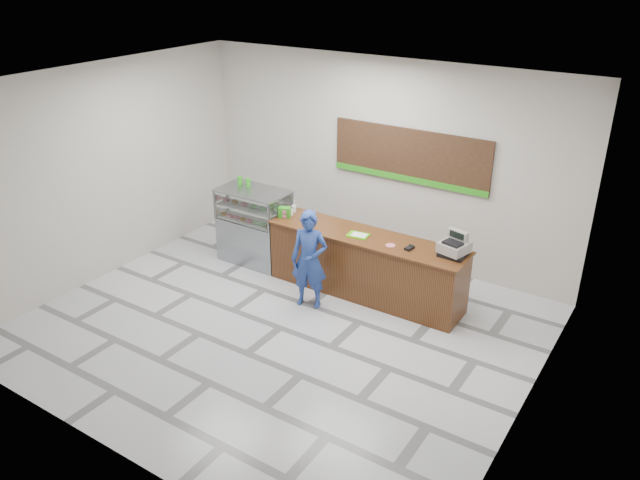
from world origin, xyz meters
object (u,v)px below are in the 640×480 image
Objects in this scene: serving_tray at (358,235)px; display_case at (254,225)px; cash_register at (454,247)px; sales_counter at (365,265)px; customer at (309,260)px.

display_case is at bearing 171.19° from serving_tray.
serving_tray is at bearing -159.77° from cash_register.
customer reaches higher than sales_counter.
display_case is 2.87× the size of cash_register.
display_case is at bearing 139.31° from customer.
customer is at bearing -126.90° from sales_counter.
serving_tray is (2.11, -0.06, 0.36)m from display_case.
customer reaches higher than display_case.
sales_counter is 0.54m from serving_tray.
cash_register is (1.38, 0.11, 0.64)m from sales_counter.
customer is (-0.45, -0.68, -0.26)m from serving_tray.
sales_counter is 1.53m from cash_register.
sales_counter is 0.97m from customer.
sales_counter is at bearing 0.01° from display_case.
display_case is 1.82m from customer.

